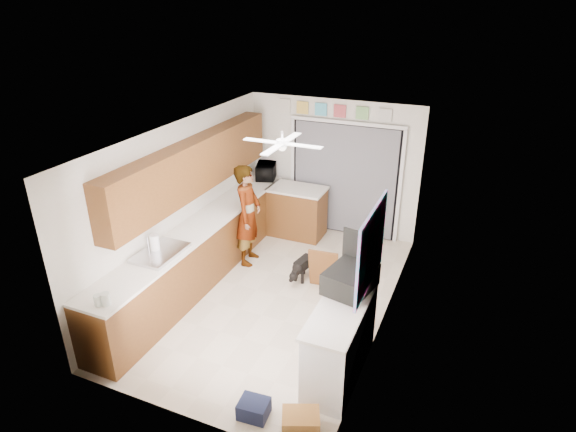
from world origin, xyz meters
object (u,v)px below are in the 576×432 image
(paper_towel_roll, at_px, (155,244))
(man, at_px, (248,215))
(cardboard_box, at_px, (301,423))
(dog, at_px, (303,267))
(suitcase, at_px, (350,279))
(microwave, at_px, (266,171))
(navy_crate, at_px, (254,409))

(paper_towel_roll, height_order, man, man)
(cardboard_box, height_order, dog, dog)
(paper_towel_roll, relative_size, cardboard_box, 0.69)
(suitcase, bearing_deg, microwave, 141.85)
(microwave, xyz_separation_m, dog, (1.42, -1.66, -0.88))
(microwave, height_order, dog, microwave)
(paper_towel_roll, bearing_deg, man, 73.43)
(microwave, distance_m, man, 1.56)
(paper_towel_roll, relative_size, man, 0.15)
(suitcase, height_order, cardboard_box, suitcase)
(microwave, relative_size, paper_towel_roll, 1.94)
(microwave, bearing_deg, suitcase, -158.02)
(suitcase, bearing_deg, cardboard_box, -80.97)
(cardboard_box, bearing_deg, man, 125.60)
(navy_crate, xyz_separation_m, man, (-1.57, 2.95, 0.76))
(cardboard_box, bearing_deg, suitcase, 87.13)
(man, bearing_deg, cardboard_box, -153.47)
(dog, bearing_deg, navy_crate, -69.24)
(cardboard_box, xyz_separation_m, man, (-2.11, 2.95, 0.74))
(navy_crate, distance_m, dog, 2.84)
(suitcase, distance_m, man, 2.69)
(man, distance_m, dog, 1.25)
(man, bearing_deg, suitcase, -134.57)
(microwave, height_order, man, man)
(paper_towel_roll, bearing_deg, dog, 45.01)
(man, relative_size, dog, 3.33)
(suitcase, relative_size, navy_crate, 2.02)
(navy_crate, bearing_deg, suitcase, 66.25)
(cardboard_box, bearing_deg, navy_crate, 180.00)
(man, bearing_deg, microwave, 4.98)
(paper_towel_roll, xyz_separation_m, cardboard_box, (2.63, -1.22, -0.95))
(suitcase, xyz_separation_m, man, (-2.18, 1.56, -0.22))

